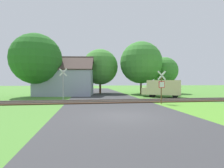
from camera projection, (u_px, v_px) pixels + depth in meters
ground_plane at (123, 116)px, 10.44m from camera, size 160.00×160.00×0.00m
road_asphalt at (118, 110)px, 12.42m from camera, size 8.32×80.00×0.01m
rail_track at (109, 101)px, 17.51m from camera, size 60.00×2.60×0.22m
stop_sign_near at (161, 85)px, 16.14m from camera, size 0.87×0.20×3.06m
crossing_sign_far at (63, 82)px, 19.09m from camera, size 0.88×0.13×3.52m
house at (65, 82)px, 26.27m from camera, size 9.00×6.78×5.86m
tree_right at (141, 63)px, 29.07m from camera, size 6.96×6.96×8.70m
tree_center at (100, 67)px, 30.25m from camera, size 6.14×6.14×7.66m
tree_far at (164, 71)px, 30.81m from camera, size 4.74×4.74×6.37m
tree_left at (36, 59)px, 23.83m from camera, size 6.90×6.90×8.60m
mail_truck at (163, 88)px, 23.01m from camera, size 5.16×4.09×2.24m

